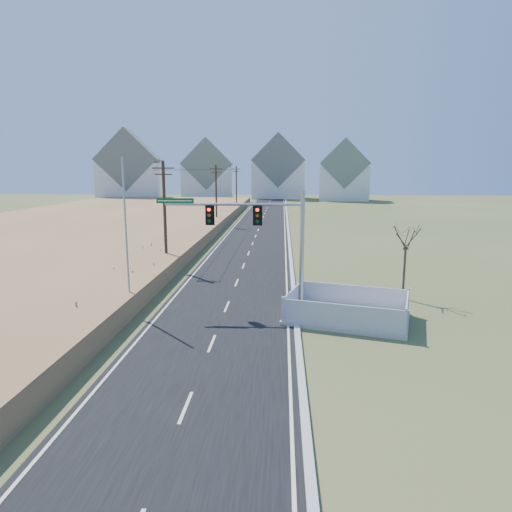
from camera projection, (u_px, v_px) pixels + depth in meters
The scene contains 16 objects.
ground at pixel (218, 330), 23.88m from camera, with size 260.00×260.00×0.00m, color #485428.
road at pixel (261, 222), 72.92m from camera, with size 8.00×180.00×0.06m, color black.
curb at pixel (287, 222), 72.67m from camera, with size 0.30×180.00×0.18m, color #B2AFA8.
reed_marsh at pixel (89, 225), 64.35m from camera, with size 38.00×110.00×1.30m, color #A77D4B.
utility_pole_near at pixel (165, 213), 38.09m from camera, with size 1.80×0.26×9.00m.
utility_pole_mid at pixel (216, 194), 67.51m from camera, with size 1.80×0.26×9.00m.
utility_pole_far at pixel (236, 187), 96.94m from camera, with size 1.80×0.26×9.00m.
condo_nw at pixel (129, 172), 122.68m from camera, with size 17.69×13.38×19.05m.
condo_nnw at pixel (208, 174), 129.54m from camera, with size 14.93×11.17×17.03m.
condo_n at pixel (278, 172), 132.20m from camera, with size 15.27×10.20×18.54m.
condo_ne at pixel (344, 175), 123.48m from camera, with size 14.12×10.51×16.52m.
traffic_signal_mast at pixel (270, 237), 26.89m from camera, with size 8.91×0.61×7.09m.
fence_enclosure at pixel (347, 315), 25.45m from camera, with size 7.56×6.15×1.50m.
open_sign at pixel (369, 321), 24.40m from camera, with size 0.45×0.22×0.57m.
flagpole at pixel (127, 253), 26.07m from camera, with size 0.40×0.40×8.99m.
bare_tree at pixel (406, 236), 28.89m from camera, with size 1.93×1.93×5.13m.
Camera 1 is at (3.32, -22.58, 8.28)m, focal length 32.00 mm.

